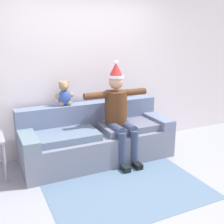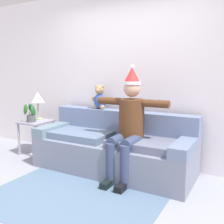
{
  "view_description": "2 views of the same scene",
  "coord_description": "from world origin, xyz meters",
  "views": [
    {
      "loc": [
        -1.52,
        -2.74,
        1.89
      ],
      "look_at": [
        0.16,
        0.8,
        0.79
      ],
      "focal_mm": 44.87,
      "sensor_mm": 36.0,
      "label": 1
    },
    {
      "loc": [
        1.74,
        -2.16,
        1.43
      ],
      "look_at": [
        0.02,
        0.93,
        0.87
      ],
      "focal_mm": 41.52,
      "sensor_mm": 36.0,
      "label": 2
    }
  ],
  "objects": [
    {
      "name": "area_rug",
      "position": [
        0.0,
        0.0,
        0.0
      ],
      "size": [
        1.97,
        1.37,
        0.01
      ],
      "primitive_type": "cube",
      "color": "slate",
      "rests_on": "ground_plane"
    },
    {
      "name": "teddy_bear",
      "position": [
        -0.4,
        1.3,
        1.01
      ],
      "size": [
        0.29,
        0.17,
        0.38
      ],
      "color": "#3351A1",
      "rests_on": "couch"
    },
    {
      "name": "couch",
      "position": [
        0.0,
        1.04,
        0.33
      ],
      "size": [
        2.29,
        0.87,
        0.84
      ],
      "color": "slate",
      "rests_on": "ground_plane"
    },
    {
      "name": "person_seated",
      "position": [
        0.3,
        0.87,
        0.77
      ],
      "size": [
        1.02,
        0.77,
        1.52
      ],
      "color": "#54311B",
      "rests_on": "ground_plane"
    },
    {
      "name": "ground_plane",
      "position": [
        0.0,
        0.0,
        0.0
      ],
      "size": [
        10.0,
        10.0,
        0.0
      ],
      "primitive_type": "plane",
      "color": "#9498A4"
    },
    {
      "name": "back_wall",
      "position": [
        0.0,
        1.55,
        1.35
      ],
      "size": [
        7.0,
        0.1,
        2.7
      ],
      "primitive_type": "cube",
      "color": "silver",
      "rests_on": "ground_plane"
    }
  ]
}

